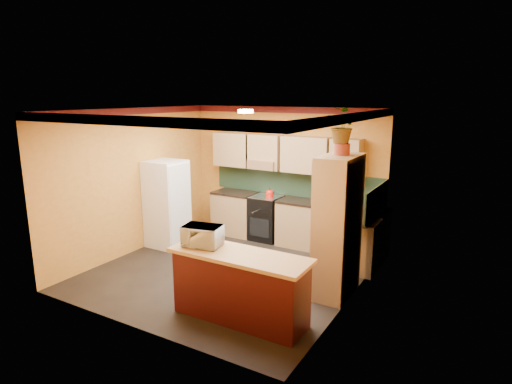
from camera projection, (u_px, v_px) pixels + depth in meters
room_shell at (237, 147)px, 7.03m from camera, size 4.24×4.24×2.72m
base_cabinets_back at (294, 223)px, 8.50m from camera, size 3.65×0.60×0.88m
countertop_back at (294, 201)px, 8.40m from camera, size 3.65×0.62×0.04m
stove at (266, 218)px, 8.81m from camera, size 0.58×0.58×0.91m
kettle at (270, 193)px, 8.59m from camera, size 0.17×0.17×0.18m
sink at (332, 204)px, 8.02m from camera, size 0.48×0.40×0.03m
base_cabinets_right at (354, 245)px, 7.27m from camera, size 0.60×0.80×0.88m
countertop_right at (355, 219)px, 7.17m from camera, size 0.62×0.80×0.04m
fridge at (167, 204)px, 8.35m from camera, size 0.68×0.66×1.70m
pantry at (338, 227)px, 6.25m from camera, size 0.48×0.90×2.10m
fern_pot at (342, 149)px, 6.04m from camera, size 0.22×0.22×0.16m
fern at (343, 125)px, 5.96m from camera, size 0.58×0.54×0.51m
breakfast_bar at (240, 289)px, 5.63m from camera, size 1.80×0.55×0.88m
bar_top at (240, 255)px, 5.53m from camera, size 1.90×0.65×0.05m
microwave at (202, 236)px, 5.78m from camera, size 0.57×0.44×0.28m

